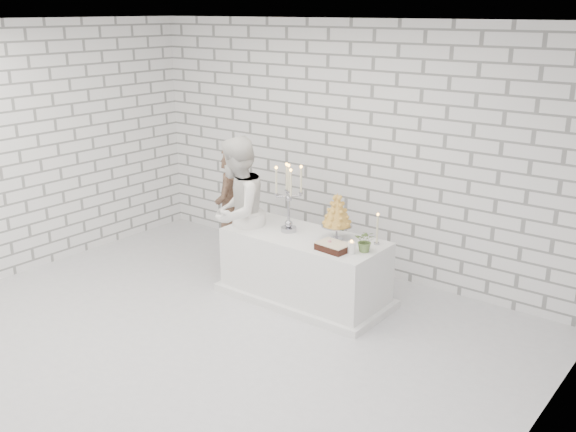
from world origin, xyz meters
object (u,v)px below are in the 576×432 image
object	(u,v)px
candelabra	(289,198)
bride	(237,213)
groom	(230,209)
cake_table	(304,267)
croquembouche	(337,216)

from	to	relation	value
candelabra	bride	bearing A→B (deg)	-164.40
groom	bride	size ratio (longest dim) A/B	0.87
cake_table	bride	distance (m)	0.99
bride	candelabra	bearing A→B (deg)	88.92
cake_table	bride	size ratio (longest dim) A/B	1.02
cake_table	bride	bearing A→B (deg)	-168.69
croquembouche	cake_table	bearing A→B (deg)	-162.24
cake_table	candelabra	bearing A→B (deg)	179.01
groom	bride	xyz separation A→B (m)	(0.41, -0.33, 0.11)
cake_table	groom	size ratio (longest dim) A/B	1.17
cake_table	groom	bearing A→B (deg)	172.39
cake_table	groom	xyz separation A→B (m)	(-1.25, 0.17, 0.39)
groom	bride	bearing A→B (deg)	25.58
cake_table	groom	distance (m)	1.32
bride	candelabra	size ratio (longest dim) A/B	2.30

